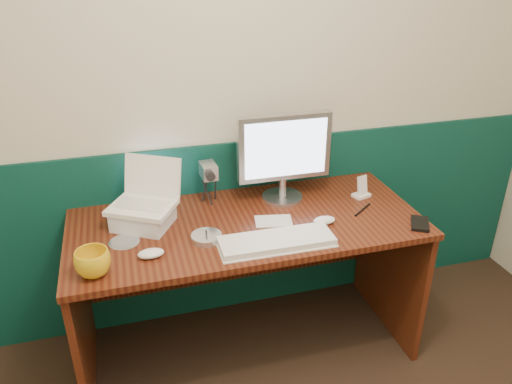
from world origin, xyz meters
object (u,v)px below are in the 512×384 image
object	(u,v)px
monitor	(283,157)
desk	(248,288)
camcorder	(209,184)
keyboard	(277,242)
laptop	(140,186)
mug	(93,263)

from	to	relation	value
monitor	desk	bearing A→B (deg)	-142.12
camcorder	desk	bearing A→B (deg)	-65.36
keyboard	laptop	bearing A→B (deg)	149.50
monitor	camcorder	size ratio (longest dim) A/B	2.29
monitor	camcorder	distance (m)	0.38
laptop	mug	distance (m)	0.42
monitor	mug	world-z (taller)	monitor
laptop	keyboard	distance (m)	0.64
laptop	keyboard	bearing A→B (deg)	-0.75
desk	monitor	distance (m)	0.66
mug	keyboard	bearing A→B (deg)	0.91
desk	monitor	world-z (taller)	monitor
desk	mug	xyz separation A→B (m)	(-0.67, -0.24, 0.43)
laptop	keyboard	size ratio (longest dim) A/B	0.56
monitor	camcorder	bearing A→B (deg)	170.15
desk	camcorder	xyz separation A→B (m)	(-0.13, 0.24, 0.47)
desk	camcorder	size ratio (longest dim) A/B	8.14
camcorder	mug	bearing A→B (deg)	-141.77
keyboard	monitor	bearing A→B (deg)	68.99
camcorder	keyboard	bearing A→B (deg)	-70.67
laptop	monitor	world-z (taller)	monitor
laptop	mug	size ratio (longest dim) A/B	2.02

